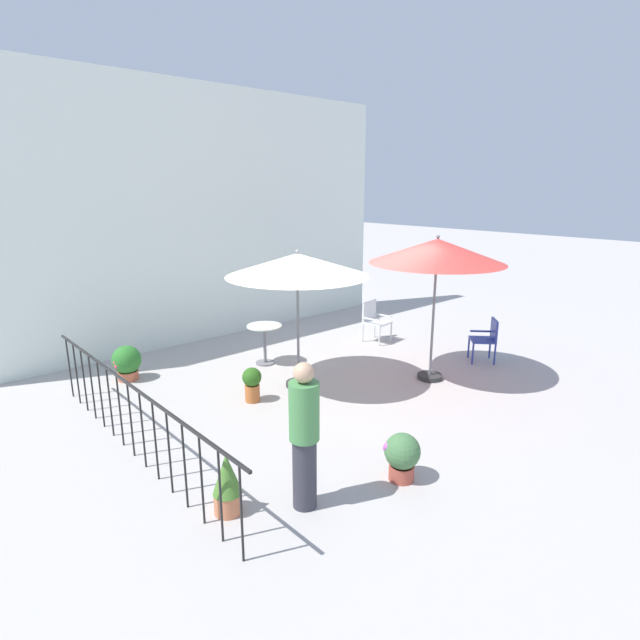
# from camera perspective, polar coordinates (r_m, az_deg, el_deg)

# --- Properties ---
(ground_plane) EXTENTS (60.00, 60.00, 0.00)m
(ground_plane) POSITION_cam_1_polar(r_m,az_deg,el_deg) (8.82, 1.74, -7.38)
(ground_plane) COLOR #B0A9A4
(villa_facade) EXTENTS (9.57, 0.30, 5.42)m
(villa_facade) POSITION_cam_1_polar(r_m,az_deg,el_deg) (11.48, -12.56, 11.38)
(villa_facade) COLOR white
(villa_facade) RESTS_ON ground
(terrace_railing) EXTENTS (0.03, 5.40, 1.01)m
(terrace_railing) POSITION_cam_1_polar(r_m,az_deg,el_deg) (6.81, -20.76, -9.16)
(terrace_railing) COLOR black
(terrace_railing) RESTS_ON ground
(patio_umbrella_0) EXTENTS (2.30, 2.30, 2.56)m
(patio_umbrella_0) POSITION_cam_1_polar(r_m,az_deg,el_deg) (8.76, 13.11, 7.50)
(patio_umbrella_0) COLOR #2D2D2D
(patio_umbrella_0) RESTS_ON ground
(patio_umbrella_1) EXTENTS (2.36, 2.36, 2.36)m
(patio_umbrella_1) POSITION_cam_1_polar(r_m,az_deg,el_deg) (8.23, -2.59, 6.15)
(patio_umbrella_1) COLOR #2D2D2D
(patio_umbrella_1) RESTS_ON ground
(cafe_table_0) EXTENTS (0.67, 0.67, 0.77)m
(cafe_table_0) POSITION_cam_1_polar(r_m,az_deg,el_deg) (9.75, -6.29, -1.96)
(cafe_table_0) COLOR white
(cafe_table_0) RESTS_ON ground
(patio_chair_0) EXTENTS (0.56, 0.55, 0.91)m
(patio_chair_0) POSITION_cam_1_polar(r_m,az_deg,el_deg) (11.19, 6.13, 0.19)
(patio_chair_0) COLOR silver
(patio_chair_0) RESTS_ON ground
(patio_chair_1) EXTENTS (0.63, 0.63, 0.86)m
(patio_chair_1) POSITION_cam_1_polar(r_m,az_deg,el_deg) (10.34, 18.35, -1.84)
(patio_chair_1) COLOR #2F3D9B
(patio_chair_1) RESTS_ON ground
(potted_plant_0) EXTENTS (0.50, 0.50, 0.63)m
(potted_plant_0) POSITION_cam_1_polar(r_m,az_deg,el_deg) (9.58, -21.03, -4.45)
(potted_plant_0) COLOR #BE5F40
(potted_plant_0) RESTS_ON ground
(potted_plant_1) EXTENTS (0.42, 0.43, 0.58)m
(potted_plant_1) POSITION_cam_1_polar(r_m,az_deg,el_deg) (6.14, 9.23, -14.83)
(potted_plant_1) COLOR #AC4A3A
(potted_plant_1) RESTS_ON ground
(potted_plant_2) EXTENTS (0.31, 0.31, 0.68)m
(potted_plant_2) POSITION_cam_1_polar(r_m,az_deg,el_deg) (5.61, -10.47, -17.71)
(potted_plant_2) COLOR #C4714C
(potted_plant_2) RESTS_ON ground
(potted_plant_3) EXTENTS (0.31, 0.31, 0.56)m
(potted_plant_3) POSITION_cam_1_polar(r_m,az_deg,el_deg) (8.16, -7.70, -7.04)
(potted_plant_3) COLOR #B8632F
(potted_plant_3) RESTS_ON ground
(standing_person) EXTENTS (0.34, 0.34, 1.64)m
(standing_person) POSITION_cam_1_polar(r_m,az_deg,el_deg) (5.37, -1.79, -12.85)
(standing_person) COLOR #33333D
(standing_person) RESTS_ON ground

